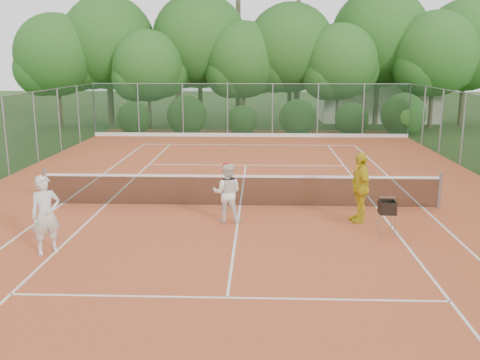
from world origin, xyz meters
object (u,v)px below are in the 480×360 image
(player_center_grp, at_px, (227,192))
(player_yellow, at_px, (360,187))
(player_white, at_px, (46,215))
(ball_hopper, at_px, (387,208))

(player_center_grp, distance_m, player_yellow, 3.61)
(player_white, relative_size, player_center_grp, 1.09)
(player_white, distance_m, player_yellow, 8.05)
(player_yellow, bearing_deg, player_center_grp, -96.72)
(ball_hopper, bearing_deg, player_yellow, 131.95)
(player_center_grp, xyz_separation_m, player_yellow, (3.60, 0.19, 0.13))
(player_white, bearing_deg, player_yellow, -15.27)
(player_yellow, bearing_deg, player_white, -79.73)
(player_yellow, height_order, ball_hopper, player_yellow)
(player_yellow, relative_size, ball_hopper, 2.15)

